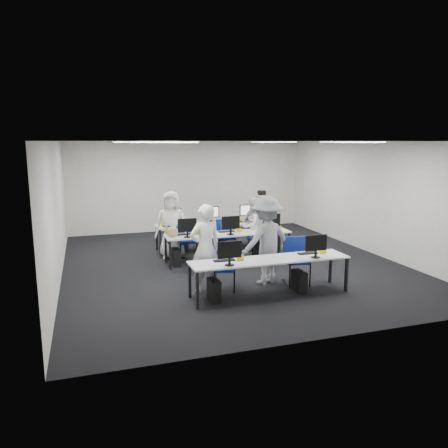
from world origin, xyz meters
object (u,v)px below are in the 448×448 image
object	(u,v)px
chair_7	(259,239)
student_2	(172,225)
chair_2	(187,248)
chair_5	(174,247)
desk_mid	(228,235)
chair_4	(256,244)
chair_6	(222,244)
photographer	(266,240)
chair_1	(296,269)
chair_3	(225,244)
student_1	(253,226)
chair_0	(225,277)
student_3	(259,222)
student_0	(205,248)
desk_front	(270,261)

from	to	relation	value
chair_7	student_2	size ratio (longest dim) A/B	0.54
chair_2	chair_5	bearing A→B (deg)	139.25
desk_mid	chair_4	world-z (taller)	chair_4
chair_6	photographer	world-z (taller)	photographer
chair_2	chair_6	distance (m)	1.06
chair_1	chair_3	xyz separation A→B (m)	(-0.71, 2.74, -0.01)
chair_3	chair_6	xyz separation A→B (m)	(-0.05, 0.16, -0.02)
chair_3	student_1	bearing A→B (deg)	-6.23
chair_5	photographer	distance (m)	3.12
chair_2	student_1	distance (m)	1.87
chair_6	chair_0	bearing A→B (deg)	-122.70
chair_3	student_1	world-z (taller)	student_1
chair_0	chair_2	xyz separation A→B (m)	(-0.20, 2.56, 0.02)
chair_2	chair_5	size ratio (longest dim) A/B	1.02
chair_5	student_3	distance (m)	2.45
student_0	student_1	size ratio (longest dim) A/B	1.17
student_0	chair_6	bearing A→B (deg)	-121.19
chair_4	student_0	bearing A→B (deg)	-131.71
desk_front	desk_mid	size ratio (longest dim) A/B	1.00
chair_7	student_0	bearing A→B (deg)	-124.45
chair_1	student_2	size ratio (longest dim) A/B	0.56
chair_2	student_3	world-z (taller)	student_3
chair_2	student_0	world-z (taller)	student_0
student_0	photographer	bearing A→B (deg)	176.57
desk_mid	student_3	world-z (taller)	student_3
chair_0	chair_1	distance (m)	1.59
chair_6	photographer	size ratio (longest dim) A/B	0.46
chair_2	student_2	bearing A→B (deg)	148.79
chair_3	chair_6	size ratio (longest dim) A/B	1.08
chair_5	chair_6	size ratio (longest dim) A/B	1.04
chair_3	student_3	bearing A→B (deg)	12.46
chair_3	chair_7	distance (m)	1.10
chair_4	desk_mid	bearing A→B (deg)	-153.76
photographer	chair_3	bearing A→B (deg)	-101.87
chair_3	chair_6	distance (m)	0.17
chair_5	student_0	distance (m)	2.84
chair_1	desk_mid	bearing A→B (deg)	121.00
chair_4	chair_6	world-z (taller)	chair_6
desk_front	chair_5	world-z (taller)	chair_5
chair_0	student_2	xyz separation A→B (m)	(-0.54, 2.79, 0.60)
desk_front	chair_2	distance (m)	3.28
desk_mid	student_1	size ratio (longest dim) A/B	2.09
chair_1	chair_2	bearing A→B (deg)	133.82
chair_4	student_0	distance (m)	3.32
chair_0	student_0	bearing A→B (deg)	-169.87
desk_mid	student_2	size ratio (longest dim) A/B	1.83
student_0	student_2	xyz separation A→B (m)	(-0.15, 2.73, -0.02)
chair_5	chair_4	bearing A→B (deg)	-12.94
desk_mid	chair_1	distance (m)	2.31
student_1	photographer	xyz separation A→B (m)	(-0.63, -2.38, 0.17)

